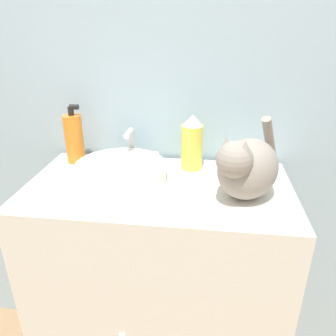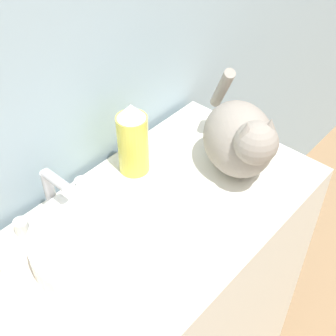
{
  "view_description": "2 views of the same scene",
  "coord_description": "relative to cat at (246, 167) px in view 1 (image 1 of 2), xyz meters",
  "views": [
    {
      "loc": [
        0.15,
        -0.69,
        1.39
      ],
      "look_at": [
        0.04,
        0.18,
        1.0
      ],
      "focal_mm": 35.0,
      "sensor_mm": 36.0,
      "label": 1
    },
    {
      "loc": [
        -0.49,
        -0.26,
        1.7
      ],
      "look_at": [
        0.05,
        0.22,
        1.04
      ],
      "focal_mm": 50.0,
      "sensor_mm": 36.0,
      "label": 2
    }
  ],
  "objects": [
    {
      "name": "spray_bottle",
      "position": [
        -0.17,
        0.19,
        -0.0
      ],
      "size": [
        0.07,
        0.07,
        0.19
      ],
      "color": "#EADB4C",
      "rests_on": "vanity_cabinet"
    },
    {
      "name": "cat",
      "position": [
        0.0,
        0.0,
        0.0
      ],
      "size": [
        0.25,
        0.29,
        0.22
      ],
      "rotation": [
        0.0,
        0.0,
        -2.14
      ],
      "color": "gray",
      "rests_on": "vanity_cabinet"
    },
    {
      "name": "soap_bottle",
      "position": [
        -0.59,
        0.2,
        -0.01
      ],
      "size": [
        0.07,
        0.07,
        0.21
      ],
      "color": "orange",
      "rests_on": "vanity_cabinet"
    },
    {
      "name": "sink_basin",
      "position": [
        -0.39,
        0.07,
        -0.07
      ],
      "size": [
        0.29,
        0.29,
        0.06
      ],
      "color": "white",
      "rests_on": "vanity_cabinet"
    },
    {
      "name": "vanity_cabinet",
      "position": [
        -0.26,
        0.04,
        -0.56
      ],
      "size": [
        0.84,
        0.47,
        0.92
      ],
      "color": "silver",
      "rests_on": "ground_plane"
    },
    {
      "name": "faucet",
      "position": [
        -0.39,
        0.22,
        -0.05
      ],
      "size": [
        0.2,
        0.08,
        0.13
      ],
      "color": "silver",
      "rests_on": "vanity_cabinet"
    },
    {
      "name": "wall_back",
      "position": [
        -0.26,
        0.31,
        0.23
      ],
      "size": [
        6.0,
        0.05,
        2.5
      ],
      "color": "#9EB7C6",
      "rests_on": "ground_plane"
    }
  ]
}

